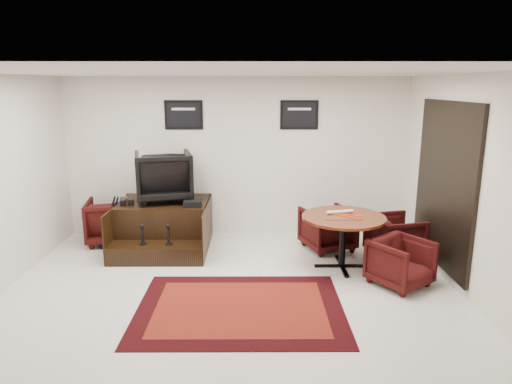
# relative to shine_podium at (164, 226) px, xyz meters

# --- Properties ---
(ground) EXTENTS (6.00, 6.00, 0.00)m
(ground) POSITION_rel_shine_podium_xyz_m (1.18, -1.78, -0.35)
(ground) COLOR silver
(ground) RESTS_ON ground
(room_shell) EXTENTS (6.02, 5.02, 2.81)m
(room_shell) POSITION_rel_shine_podium_xyz_m (1.59, -1.65, 1.43)
(room_shell) COLOR silver
(room_shell) RESTS_ON ground
(area_rug) EXTENTS (2.51, 1.88, 0.01)m
(area_rug) POSITION_rel_shine_podium_xyz_m (1.33, -2.19, -0.35)
(area_rug) COLOR black
(area_rug) RESTS_ON ground
(shine_podium) EXTENTS (1.49, 1.53, 0.77)m
(shine_podium) POSITION_rel_shine_podium_xyz_m (0.00, 0.00, 0.00)
(shine_podium) COLOR black
(shine_podium) RESTS_ON ground
(shine_chair) EXTENTS (1.07, 1.03, 0.92)m
(shine_chair) POSITION_rel_shine_podium_xyz_m (0.00, 0.15, 0.87)
(shine_chair) COLOR black
(shine_chair) RESTS_ON shine_podium
(shoes_pair) EXTENTS (0.26, 0.29, 0.09)m
(shoes_pair) POSITION_rel_shine_podium_xyz_m (-0.57, -0.10, 0.46)
(shoes_pair) COLOR black
(shoes_pair) RESTS_ON shine_podium
(polish_kit) EXTENTS (0.30, 0.21, 0.10)m
(polish_kit) POSITION_rel_shine_podium_xyz_m (0.52, -0.26, 0.46)
(polish_kit) COLOR black
(polish_kit) RESTS_ON shine_podium
(umbrella_black) EXTENTS (0.35, 0.13, 0.93)m
(umbrella_black) POSITION_rel_shine_podium_xyz_m (-0.90, -0.10, 0.11)
(umbrella_black) COLOR black
(umbrella_black) RESTS_ON ground
(umbrella_hooked) EXTENTS (0.34, 0.13, 0.91)m
(umbrella_hooked) POSITION_rel_shine_podium_xyz_m (-0.86, -0.06, 0.10)
(umbrella_hooked) COLOR black
(umbrella_hooked) RESTS_ON ground
(armchair_side) EXTENTS (0.93, 0.89, 0.83)m
(armchair_side) POSITION_rel_shine_podium_xyz_m (-0.94, 0.25, 0.06)
(armchair_side) COLOR black
(armchair_side) RESTS_ON ground
(meeting_table) EXTENTS (1.21, 1.21, 0.79)m
(meeting_table) POSITION_rel_shine_podium_xyz_m (2.81, -0.90, 0.34)
(meeting_table) COLOR #421709
(meeting_table) RESTS_ON ground
(table_chair_back) EXTENTS (0.94, 0.92, 0.77)m
(table_chair_back) POSITION_rel_shine_podium_xyz_m (2.71, -0.11, 0.03)
(table_chair_back) COLOR black
(table_chair_back) RESTS_ON ground
(table_chair_window) EXTENTS (0.82, 0.86, 0.74)m
(table_chair_window) POSITION_rel_shine_podium_xyz_m (3.71, -0.49, 0.02)
(table_chair_window) COLOR black
(table_chair_window) RESTS_ON ground
(table_chair_corner) EXTENTS (0.94, 0.93, 0.71)m
(table_chair_corner) POSITION_rel_shine_podium_xyz_m (3.48, -1.52, 0.00)
(table_chair_corner) COLOR black
(table_chair_corner) RESTS_ON ground
(paper_roll) EXTENTS (0.42, 0.15, 0.05)m
(paper_roll) POSITION_rel_shine_podium_xyz_m (2.78, -0.76, 0.46)
(paper_roll) COLOR silver
(paper_roll) RESTS_ON meeting_table
(table_clutter) EXTENTS (0.56, 0.37, 0.01)m
(table_clutter) POSITION_rel_shine_podium_xyz_m (2.84, -0.94, 0.44)
(table_clutter) COLOR #F5470D
(table_clutter) RESTS_ON meeting_table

